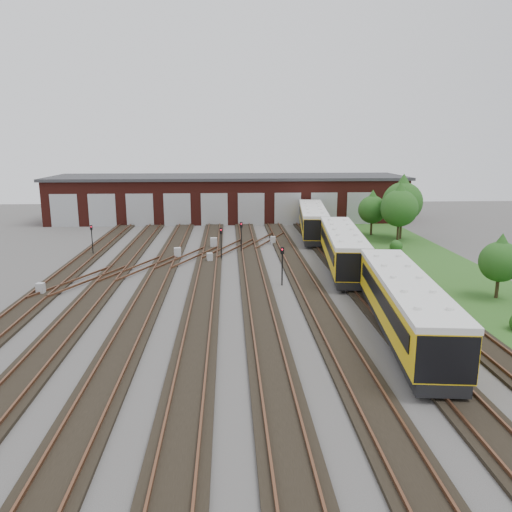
{
  "coord_description": "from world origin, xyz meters",
  "views": [
    {
      "loc": [
        -0.08,
        -33.52,
        11.15
      ],
      "look_at": [
        2.13,
        6.33,
        2.0
      ],
      "focal_mm": 35.0,
      "sensor_mm": 36.0,
      "label": 1
    }
  ],
  "objects": [
    {
      "name": "grass_verge",
      "position": [
        19.0,
        10.0,
        0.03
      ],
      "size": [
        8.0,
        55.0,
        0.05
      ],
      "primitive_type": "cube",
      "color": "#2B531B",
      "rests_on": "ground"
    },
    {
      "name": "relay_cabinet_1",
      "position": [
        -1.92,
        12.61,
        0.45
      ],
      "size": [
        0.61,
        0.54,
        0.9
      ],
      "primitive_type": "cube",
      "rotation": [
        0.0,
        0.0,
        0.17
      ],
      "color": "#A9ABAE",
      "rests_on": "ground"
    },
    {
      "name": "relay_cabinet_3",
      "position": [
        -1.7,
        19.04,
        0.57
      ],
      "size": [
        0.72,
        0.62,
        1.14
      ],
      "primitive_type": "cube",
      "rotation": [
        0.0,
        0.0,
        -0.07
      ],
      "color": "#A9ABAE",
      "rests_on": "ground"
    },
    {
      "name": "tree_2",
      "position": [
        20.03,
        23.01,
        4.91
      ],
      "size": [
        4.61,
        4.61,
        7.64
      ],
      "color": "#302515",
      "rests_on": "ground"
    },
    {
      "name": "relay_cabinet_2",
      "position": [
        -5.12,
        14.46,
        0.53
      ],
      "size": [
        0.73,
        0.64,
        1.06
      ],
      "primitive_type": "cube",
      "rotation": [
        0.0,
        0.0,
        0.2
      ],
      "color": "#A9ABAE",
      "rests_on": "ground"
    },
    {
      "name": "signal_mast_1",
      "position": [
        1.19,
        16.73,
        2.05
      ],
      "size": [
        0.29,
        0.27,
        3.17
      ],
      "rotation": [
        0.0,
        0.0,
        0.07
      ],
      "color": "black",
      "rests_on": "ground"
    },
    {
      "name": "signal_mast_3",
      "position": [
        4.1,
        4.5,
        2.01
      ],
      "size": [
        0.3,
        0.28,
        3.1
      ],
      "rotation": [
        0.0,
        0.0,
        -0.2
      ],
      "color": "black",
      "rests_on": "ground"
    },
    {
      "name": "relay_cabinet_4",
      "position": [
        4.83,
        20.87,
        0.43
      ],
      "size": [
        0.58,
        0.51,
        0.86
      ],
      "primitive_type": "cube",
      "rotation": [
        0.0,
        0.0,
        0.17
      ],
      "color": "#A9ABAE",
      "rests_on": "ground"
    },
    {
      "name": "relay_cabinet_0",
      "position": [
        -14.12,
        2.89,
        0.47
      ],
      "size": [
        0.63,
        0.55,
        0.93
      ],
      "primitive_type": "cube",
      "rotation": [
        0.0,
        0.0,
        -0.16
      ],
      "color": "#A9ABAE",
      "rests_on": "ground"
    },
    {
      "name": "tree_1",
      "position": [
        17.27,
        25.56,
        3.57
      ],
      "size": [
        3.36,
        3.36,
        5.57
      ],
      "color": "#302515",
      "rests_on": "ground"
    },
    {
      "name": "signal_mast_0",
      "position": [
        -13.78,
        16.34,
        1.96
      ],
      "size": [
        0.27,
        0.25,
        3.06
      ],
      "rotation": [
        0.0,
        0.0,
        0.24
      ],
      "color": "black",
      "rests_on": "ground"
    },
    {
      "name": "bush_1",
      "position": [
        17.43,
        16.74,
        0.67
      ],
      "size": [
        1.33,
        1.33,
        1.33
      ],
      "primitive_type": "sphere",
      "color": "#174614",
      "rests_on": "ground"
    },
    {
      "name": "bush_2",
      "position": [
        19.78,
        34.65,
        0.79
      ],
      "size": [
        1.58,
        1.58,
        1.58
      ],
      "primitive_type": "sphere",
      "color": "#174614",
      "rests_on": "ground"
    },
    {
      "name": "signal_mast_2",
      "position": [
        -0.83,
        13.38,
        2.04
      ],
      "size": [
        0.28,
        0.26,
        3.16
      ],
      "rotation": [
        0.0,
        0.0,
        0.04
      ],
      "color": "black",
      "rests_on": "ground"
    },
    {
      "name": "tree_0",
      "position": [
        19.04,
        21.09,
        4.41
      ],
      "size": [
        4.14,
        4.14,
        6.86
      ],
      "color": "#302515",
      "rests_on": "ground"
    },
    {
      "name": "track_network",
      "position": [
        -0.17,
        0.59,
        0.11
      ],
      "size": [
        30.4,
        70.0,
        0.33
      ],
      "color": "black",
      "rests_on": "ground"
    },
    {
      "name": "tree_3",
      "position": [
        19.36,
        0.24,
        3.11
      ],
      "size": [
        2.92,
        2.92,
        4.84
      ],
      "color": "#302515",
      "rests_on": "ground"
    },
    {
      "name": "metro_train",
      "position": [
        10.0,
        9.38,
        1.99
      ],
      "size": [
        4.59,
        47.87,
        3.23
      ],
      "rotation": [
        0.0,
        0.0,
        -0.11
      ],
      "color": "black",
      "rests_on": "ground"
    },
    {
      "name": "ground",
      "position": [
        0.0,
        0.0,
        0.0
      ],
      "size": [
        120.0,
        120.0,
        0.0
      ],
      "primitive_type": "plane",
      "color": "#403E3B",
      "rests_on": "ground"
    },
    {
      "name": "maintenance_shed",
      "position": [
        -0.01,
        39.97,
        3.2
      ],
      "size": [
        51.0,
        12.5,
        6.35
      ],
      "color": "#4C1813",
      "rests_on": "ground"
    }
  ]
}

